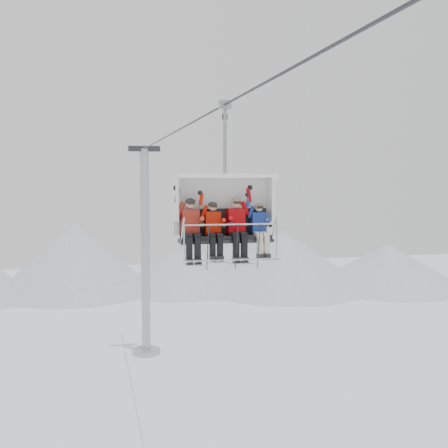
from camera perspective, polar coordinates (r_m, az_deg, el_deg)
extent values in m
cone|color=silver|center=(58.59, -14.85, -3.25)|extent=(16.00, 16.00, 7.00)
cone|color=silver|center=(58.47, -3.99, -4.11)|extent=(14.00, 14.00, 5.00)
cone|color=silver|center=(58.93, 5.98, -3.56)|extent=(18.00, 18.00, 6.00)
cone|color=silver|center=(61.77, 16.30, -4.05)|extent=(16.00, 16.00, 4.50)
cone|color=silver|center=(62.63, 1.00, -3.74)|extent=(12.00, 12.00, 4.50)
cylinder|color=#A3A5AA|center=(36.50, -7.99, -2.90)|extent=(0.56, 0.56, 13.30)
cylinder|color=#A3A5AA|center=(37.90, -7.87, -12.69)|extent=(1.80, 1.80, 0.30)
cube|color=#2C2C31|center=(36.22, -8.11, 7.58)|extent=(2.00, 0.35, 0.35)
cylinder|color=#2C2C31|center=(14.53, 0.00, 11.99)|extent=(0.06, 50.00, 0.06)
cube|color=black|center=(14.30, 0.18, -1.35)|extent=(2.29, 0.55, 0.10)
cube|color=black|center=(14.52, -0.06, 0.26)|extent=(2.29, 0.10, 0.67)
cube|color=#2C2C31|center=(14.31, 0.18, -1.71)|extent=(2.40, 0.60, 0.08)
cube|color=white|center=(14.71, -0.26, 1.95)|extent=(2.56, 0.10, 1.52)
cube|color=white|center=(14.30, 0.11, 4.92)|extent=(2.56, 0.90, 0.10)
cylinder|color=#B9B9BE|center=(13.74, 0.72, -0.05)|extent=(2.34, 0.04, 0.04)
cylinder|color=#B9B9BE|center=(13.77, 0.78, -3.68)|extent=(2.34, 0.04, 0.04)
cylinder|color=#909398|center=(14.35, 0.09, 8.49)|extent=(0.10, 0.10, 1.79)
cube|color=#909398|center=(14.44, 0.09, 12.03)|extent=(0.30, 0.18, 0.22)
cube|color=#AA2A1C|center=(14.12, -3.46, 0.21)|extent=(0.44, 0.29, 0.65)
sphere|color=tan|center=(14.05, -3.44, 2.07)|extent=(0.24, 0.24, 0.24)
cube|color=black|center=(13.73, -3.56, -2.49)|extent=(0.15, 0.15, 0.52)
cube|color=black|center=(13.77, -2.70, -2.47)|extent=(0.15, 0.15, 0.52)
cube|color=#B8BAC3|center=(13.69, -3.48, -4.21)|extent=(0.10, 1.69, 0.26)
cube|color=#B8BAC3|center=(13.73, -2.62, -4.18)|extent=(0.10, 1.69, 0.26)
cube|color=red|center=(14.23, -1.18, 0.11)|extent=(0.39, 0.26, 0.58)
sphere|color=tan|center=(14.17, -1.15, 1.76)|extent=(0.22, 0.22, 0.22)
cube|color=black|center=(13.84, -1.17, -2.32)|extent=(0.13, 0.15, 0.47)
cube|color=black|center=(13.88, -0.41, -2.30)|extent=(0.13, 0.15, 0.47)
cube|color=#B8BAC3|center=(13.79, -1.08, -3.91)|extent=(0.09, 1.69, 0.26)
cube|color=#B8BAC3|center=(13.83, -0.32, -3.88)|extent=(0.09, 1.69, 0.26)
cube|color=#BB050A|center=(14.37, 1.20, 0.30)|extent=(0.44, 0.29, 0.65)
sphere|color=tan|center=(14.30, 1.24, 2.12)|extent=(0.24, 0.24, 0.24)
cube|color=black|center=(13.98, 1.24, -2.36)|extent=(0.15, 0.15, 0.52)
cube|color=black|center=(14.03, 2.06, -2.33)|extent=(0.15, 0.15, 0.52)
cube|color=#B8BAC3|center=(13.94, 1.34, -4.04)|extent=(0.10, 1.69, 0.26)
cube|color=#B8BAC3|center=(13.99, 2.16, -4.01)|extent=(0.10, 1.69, 0.26)
cube|color=navy|center=(14.54, 3.50, 0.13)|extent=(0.37, 0.25, 0.55)
sphere|color=tan|center=(14.47, 3.55, 1.65)|extent=(0.20, 0.20, 0.20)
cube|color=beige|center=(14.14, 3.66, -2.12)|extent=(0.12, 0.15, 0.44)
cube|color=beige|center=(14.20, 4.34, -2.10)|extent=(0.12, 0.15, 0.44)
cube|color=#B8BAC3|center=(14.10, 3.77, -3.63)|extent=(0.08, 1.69, 0.26)
cube|color=#B8BAC3|center=(14.15, 4.46, -3.60)|extent=(0.08, 1.69, 0.26)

